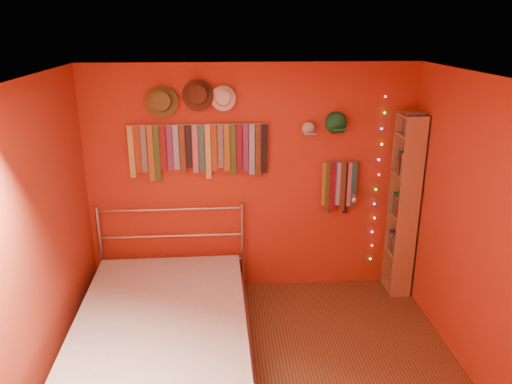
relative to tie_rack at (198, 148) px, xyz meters
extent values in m
cube|color=maroon|center=(0.56, 0.06, -0.39)|extent=(3.50, 0.02, 2.50)
cube|color=maroon|center=(2.31, -1.69, -0.39)|extent=(0.02, 3.50, 2.50)
cube|color=maroon|center=(-1.19, -1.69, -0.39)|extent=(0.02, 3.50, 2.50)
cube|color=white|center=(0.56, -1.69, 0.86)|extent=(3.50, 3.50, 0.02)
cylinder|color=#A5A5AA|center=(0.00, 0.01, 0.25)|extent=(1.45, 0.01, 0.01)
cube|color=#BBB74A|center=(-0.69, 0.00, -0.03)|extent=(0.06, 0.01, 0.55)
cube|color=maroon|center=(-0.62, 0.00, 0.00)|extent=(0.06, 0.01, 0.49)
cube|color=navy|center=(-0.56, -0.01, 0.00)|extent=(0.06, 0.01, 0.49)
cube|color=#94611B|center=(-0.49, 0.00, -0.05)|extent=(0.06, 0.01, 0.59)
cube|color=#2E5120|center=(-0.42, 0.00, -0.05)|extent=(0.06, 0.01, 0.60)
cube|color=maroon|center=(-0.36, -0.01, 0.01)|extent=(0.06, 0.01, 0.48)
cube|color=#591B6E|center=(-0.29, 0.00, 0.00)|extent=(0.06, 0.01, 0.48)
cube|color=#6D86C3|center=(-0.23, 0.00, 0.01)|extent=(0.06, 0.01, 0.47)
cube|color=#522E1B|center=(-0.16, -0.01, -0.01)|extent=(0.06, 0.01, 0.51)
cube|color=black|center=(-0.10, 0.00, 0.02)|extent=(0.06, 0.01, 0.46)
cube|color=#A1506C|center=(-0.03, 0.00, -0.01)|extent=(0.06, 0.01, 0.50)
cube|color=#1B5E61|center=(0.03, -0.01, 0.00)|extent=(0.06, 0.01, 0.50)
cube|color=#D0C953|center=(0.10, 0.00, -0.04)|extent=(0.06, 0.01, 0.57)
cube|color=brown|center=(0.16, 0.00, 0.00)|extent=(0.06, 0.01, 0.49)
cube|color=#151354|center=(0.23, -0.01, 0.02)|extent=(0.06, 0.01, 0.46)
cube|color=olive|center=(0.29, 0.00, 0.00)|extent=(0.06, 0.01, 0.50)
cube|color=#2A471C|center=(0.36, 0.00, -0.02)|extent=(0.06, 0.01, 0.54)
cube|color=maroon|center=(0.42, -0.01, 0.00)|extent=(0.06, 0.01, 0.49)
cube|color=#511964|center=(0.49, 0.00, -0.01)|extent=(0.06, 0.01, 0.51)
cube|color=#6992BA|center=(0.55, 0.00, -0.02)|extent=(0.06, 0.01, 0.54)
cube|color=#4C2819|center=(0.62, -0.01, -0.03)|extent=(0.06, 0.01, 0.56)
cube|color=black|center=(0.68, 0.00, -0.02)|extent=(0.06, 0.01, 0.52)
cylinder|color=#A5A5AA|center=(1.50, 0.01, -0.18)|extent=(0.40, 0.01, 0.01)
cube|color=#97631B|center=(1.34, 0.00, -0.42)|extent=(0.06, 0.01, 0.48)
cube|color=#2B481C|center=(1.38, 0.00, -0.45)|extent=(0.06, 0.01, 0.55)
cube|color=#5D0D14|center=(1.42, -0.01, -0.46)|extent=(0.06, 0.01, 0.56)
cube|color=#481965|center=(1.46, 0.00, -0.42)|extent=(0.06, 0.01, 0.48)
cube|color=#7994D7|center=(1.50, 0.00, -0.42)|extent=(0.06, 0.01, 0.48)
cube|color=#4D2C19|center=(1.54, -0.01, -0.45)|extent=(0.06, 0.01, 0.55)
cube|color=black|center=(1.58, 0.00, -0.47)|extent=(0.06, 0.01, 0.58)
cube|color=#A35170|center=(1.62, 0.00, -0.43)|extent=(0.06, 0.01, 0.50)
cube|color=#174E51|center=(1.66, -0.01, -0.43)|extent=(0.06, 0.01, 0.49)
cylinder|color=brown|center=(-0.34, 0.00, 0.48)|extent=(0.32, 0.08, 0.32)
cylinder|color=brown|center=(-0.34, -0.05, 0.49)|extent=(0.19, 0.16, 0.21)
cylinder|color=#332314|center=(-0.34, -0.02, 0.49)|extent=(0.20, 0.06, 0.20)
cylinder|color=#4A2A1A|center=(0.02, 0.00, 0.54)|extent=(0.32, 0.08, 0.31)
cylinder|color=#4A2A1A|center=(0.02, -0.05, 0.56)|extent=(0.19, 0.16, 0.21)
cylinder|color=black|center=(0.02, -0.02, 0.55)|extent=(0.19, 0.06, 0.19)
cylinder|color=white|center=(0.27, 0.00, 0.51)|extent=(0.25, 0.06, 0.25)
cylinder|color=white|center=(0.27, -0.04, 0.52)|extent=(0.15, 0.12, 0.17)
cylinder|color=black|center=(0.27, -0.02, 0.52)|extent=(0.15, 0.05, 0.15)
ellipsoid|color=beige|center=(1.14, 0.01, 0.19)|extent=(0.16, 0.12, 0.16)
cube|color=beige|center=(1.14, -0.08, 0.14)|extent=(0.11, 0.08, 0.05)
ellipsoid|color=#186D36|center=(1.43, 0.01, 0.25)|extent=(0.20, 0.15, 0.20)
cube|color=#186D36|center=(1.43, -0.11, 0.18)|extent=(0.15, 0.11, 0.06)
sphere|color=#FF3333|center=(1.93, 0.02, 0.51)|extent=(0.02, 0.02, 0.02)
sphere|color=#33FF4C|center=(1.94, 0.02, 0.34)|extent=(0.02, 0.02, 0.02)
sphere|color=#4C66FF|center=(1.92, 0.02, 0.17)|extent=(0.02, 0.02, 0.02)
sphere|color=yellow|center=(1.94, 0.02, 0.01)|extent=(0.02, 0.02, 0.02)
sphere|color=#FF4CCC|center=(1.92, 0.02, -0.16)|extent=(0.02, 0.02, 0.02)
sphere|color=#FF3333|center=(1.93, 0.02, -0.33)|extent=(0.02, 0.02, 0.02)
sphere|color=#33FF4C|center=(1.91, 0.02, -0.50)|extent=(0.02, 0.02, 0.02)
sphere|color=#4C66FF|center=(1.91, 0.02, -0.67)|extent=(0.02, 0.02, 0.02)
sphere|color=yellow|center=(1.92, 0.02, -0.84)|extent=(0.02, 0.02, 0.02)
sphere|color=#FF4CCC|center=(1.91, 0.02, -1.00)|extent=(0.02, 0.02, 0.02)
sphere|color=#FF3333|center=(1.92, 0.02, -1.17)|extent=(0.02, 0.02, 0.02)
sphere|color=#33FF4C|center=(1.91, 0.02, -1.34)|extent=(0.02, 0.02, 0.02)
cylinder|color=#A5A5AA|center=(1.61, 0.04, -0.55)|extent=(0.04, 0.03, 0.04)
cylinder|color=#A5A5AA|center=(1.61, -0.08, -0.52)|extent=(0.01, 0.26, 0.08)
sphere|color=white|center=(1.61, -0.21, -0.53)|extent=(0.07, 0.07, 0.07)
cube|color=olive|center=(2.18, -0.32, -0.64)|extent=(0.24, 0.02, 2.00)
cube|color=olive|center=(2.18, 0.00, -0.64)|extent=(0.24, 0.02, 2.00)
cube|color=olive|center=(2.29, -0.16, -0.64)|extent=(0.02, 0.34, 2.00)
cube|color=olive|center=(2.18, -0.16, -1.62)|extent=(0.24, 0.32, 0.02)
cube|color=olive|center=(2.18, -0.16, -1.19)|extent=(0.24, 0.32, 0.02)
cube|color=olive|center=(2.18, -0.16, -0.74)|extent=(0.24, 0.32, 0.02)
cube|color=olive|center=(2.18, -0.16, -0.29)|extent=(0.24, 0.32, 0.02)
cube|color=olive|center=(2.18, -0.16, 0.14)|extent=(0.24, 0.32, 0.02)
cube|color=olive|center=(2.18, -0.16, 0.34)|extent=(0.24, 0.32, 0.02)
cylinder|color=#A5A5AA|center=(-1.09, -0.04, -1.12)|extent=(0.04, 0.04, 1.04)
cylinder|color=#A5A5AA|center=(0.44, -0.04, -1.12)|extent=(0.04, 0.04, 1.04)
cylinder|color=#A5A5AA|center=(-0.32, -0.04, -1.26)|extent=(1.54, 0.03, 0.03)
cylinder|color=#A5A5AA|center=(-0.32, -0.04, -0.96)|extent=(1.54, 0.03, 0.03)
cylinder|color=#A5A5AA|center=(-0.32, -0.04, -0.65)|extent=(1.54, 0.03, 0.03)
cube|color=#BAB8A8|center=(-0.32, -1.13, -1.40)|extent=(1.51, 2.11, 0.42)
cylinder|color=#A5A5AA|center=(-1.09, -1.13, -1.42)|extent=(0.07, 2.09, 0.04)
cylinder|color=#A5A5AA|center=(0.44, -1.13, -1.42)|extent=(0.07, 2.09, 0.04)
camera|label=1|loc=(0.25, -5.04, 1.24)|focal=35.00mm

